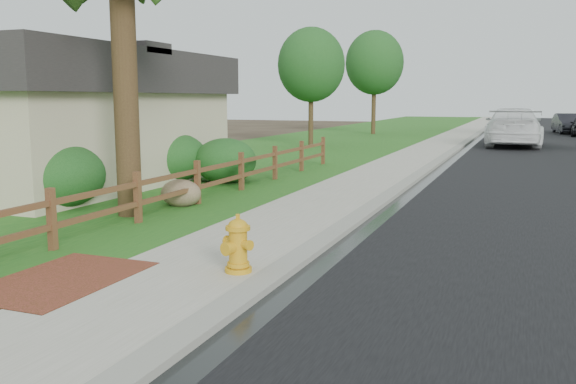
% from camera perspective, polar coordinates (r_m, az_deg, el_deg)
% --- Properties ---
extents(ground, '(120.00, 120.00, 0.00)m').
position_cam_1_polar(ground, '(8.59, -4.71, -8.54)').
color(ground, '#35271D').
extents(road, '(8.00, 90.00, 0.02)m').
position_cam_1_polar(road, '(42.44, 22.73, 4.64)').
color(road, black).
rests_on(road, ground).
extents(curb, '(0.40, 90.00, 0.12)m').
position_cam_1_polar(curb, '(42.55, 17.06, 5.01)').
color(curb, gray).
rests_on(curb, ground).
extents(wet_gutter, '(0.50, 90.00, 0.00)m').
position_cam_1_polar(wet_gutter, '(42.53, 17.53, 4.93)').
color(wet_gutter, black).
rests_on(wet_gutter, road).
extents(sidewalk, '(2.20, 90.00, 0.10)m').
position_cam_1_polar(sidewalk, '(42.67, 15.31, 5.08)').
color(sidewalk, gray).
rests_on(sidewalk, ground).
extents(grass_strip, '(1.60, 90.00, 0.06)m').
position_cam_1_polar(grass_strip, '(42.92, 12.78, 5.16)').
color(grass_strip, '#175117').
rests_on(grass_strip, ground).
extents(lawn_near, '(9.00, 90.00, 0.04)m').
position_cam_1_polar(lawn_near, '(44.00, 6.05, 5.40)').
color(lawn_near, '#175117').
rests_on(lawn_near, ground).
extents(brick_patch, '(1.60, 2.40, 0.11)m').
position_cam_1_polar(brick_patch, '(8.98, -20.48, -7.94)').
color(brick_patch, brown).
rests_on(brick_patch, ground).
extents(ranch_fence, '(0.12, 16.92, 1.10)m').
position_cam_1_polar(ranch_fence, '(15.66, -6.30, 1.61)').
color(ranch_fence, '#4E271A').
rests_on(ranch_fence, ground).
extents(house, '(10.60, 9.60, 4.05)m').
position_cam_1_polar(house, '(20.50, -24.32, 6.66)').
color(house, '#B8AC8A').
rests_on(house, ground).
extents(fire_hydrant, '(0.55, 0.45, 0.84)m').
position_cam_1_polar(fire_hydrant, '(8.69, -4.73, -5.01)').
color(fire_hydrant, gold).
rests_on(fire_hydrant, sidewalk).
extents(white_suv, '(3.13, 7.11, 2.03)m').
position_cam_1_polar(white_suv, '(34.99, 20.29, 5.73)').
color(white_suv, white).
rests_on(white_suv, road).
extents(dark_car_far, '(2.14, 4.57, 1.45)m').
position_cam_1_polar(dark_car_far, '(49.29, 24.70, 5.85)').
color(dark_car_far, black).
rests_on(dark_car_far, road).
extents(boulder, '(1.22, 1.10, 0.67)m').
position_cam_1_polar(boulder, '(14.59, -9.99, -0.12)').
color(boulder, brown).
rests_on(boulder, ground).
extents(shrub_b, '(2.52, 2.52, 1.55)m').
position_cam_1_polar(shrub_b, '(15.15, -20.80, 1.45)').
color(shrub_b, '#194418').
rests_on(shrub_b, ground).
extents(shrub_c, '(2.17, 2.17, 1.37)m').
position_cam_1_polar(shrub_c, '(18.52, -5.90, 2.92)').
color(shrub_c, '#194418').
rests_on(shrub_c, ground).
extents(shrub_d, '(2.78, 2.78, 1.54)m').
position_cam_1_polar(shrub_d, '(19.02, -10.93, 3.22)').
color(shrub_d, '#194418').
rests_on(shrub_d, ground).
extents(tree_near_left, '(3.50, 3.50, 6.21)m').
position_cam_1_polar(tree_near_left, '(32.29, 2.18, 11.79)').
color(tree_near_left, '#372416').
rests_on(tree_near_left, ground).
extents(tree_mid_left, '(4.08, 4.08, 7.29)m').
position_cam_1_polar(tree_mid_left, '(44.19, 8.10, 11.88)').
color(tree_mid_left, '#372416').
rests_on(tree_mid_left, ground).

